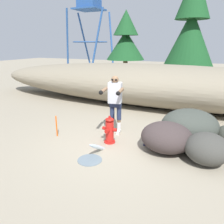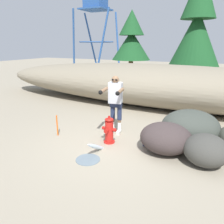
% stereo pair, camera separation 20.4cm
% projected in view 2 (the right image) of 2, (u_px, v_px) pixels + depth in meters
% --- Properties ---
extents(ground_plane, '(56.00, 56.00, 0.04)m').
position_uv_depth(ground_plane, '(116.00, 144.00, 5.81)').
color(ground_plane, gray).
extents(dirt_embankment, '(16.42, 3.20, 1.72)m').
position_uv_depth(dirt_embankment, '(161.00, 86.00, 9.11)').
color(dirt_embankment, gray).
rests_on(dirt_embankment, ground_plane).
extents(fire_hydrant, '(0.40, 0.34, 0.74)m').
position_uv_depth(fire_hydrant, '(109.00, 131.00, 5.78)').
color(fire_hydrant, red).
rests_on(fire_hydrant, ground_plane).
extents(hydrant_water_jet, '(0.55, 1.19, 0.60)m').
position_uv_depth(hydrant_water_jet, '(95.00, 150.00, 5.24)').
color(hydrant_water_jet, silver).
rests_on(hydrant_water_jet, ground_plane).
extents(utility_worker, '(0.64, 1.03, 1.68)m').
position_uv_depth(utility_worker, '(115.00, 98.00, 6.15)').
color(utility_worker, beige).
rests_on(utility_worker, ground_plane).
extents(spare_backpack, '(0.34, 0.33, 0.47)m').
position_uv_depth(spare_backpack, '(149.00, 137.00, 5.66)').
color(spare_backpack, '#23284C').
rests_on(spare_backpack, ground_plane).
extents(boulder_large, '(2.04, 2.03, 0.87)m').
position_uv_depth(boulder_large, '(190.00, 127.00, 5.78)').
color(boulder_large, '#3A3F38').
rests_on(boulder_large, ground_plane).
extents(boulder_mid, '(0.99, 0.97, 0.69)m').
position_uv_depth(boulder_mid, '(206.00, 150.00, 4.69)').
color(boulder_mid, '#3F3E3A').
rests_on(boulder_mid, ground_plane).
extents(boulder_small, '(1.26, 1.17, 0.72)m').
position_uv_depth(boulder_small, '(166.00, 138.00, 5.27)').
color(boulder_small, '#3B3130').
rests_on(boulder_small, ground_plane).
extents(pine_tree_far_left, '(2.87, 2.87, 4.87)m').
position_uv_depth(pine_tree_far_left, '(131.00, 40.00, 16.42)').
color(pine_tree_far_left, '#47331E').
rests_on(pine_tree_far_left, ground_plane).
extents(pine_tree_left, '(2.88, 2.88, 6.44)m').
position_uv_depth(pine_tree_left, '(197.00, 28.00, 12.22)').
color(pine_tree_left, '#47331E').
rests_on(pine_tree_left, ground_plane).
extents(survey_stake, '(0.04, 0.04, 0.60)m').
position_uv_depth(survey_stake, '(57.00, 125.00, 6.24)').
color(survey_stake, '#E55914').
rests_on(survey_stake, ground_plane).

